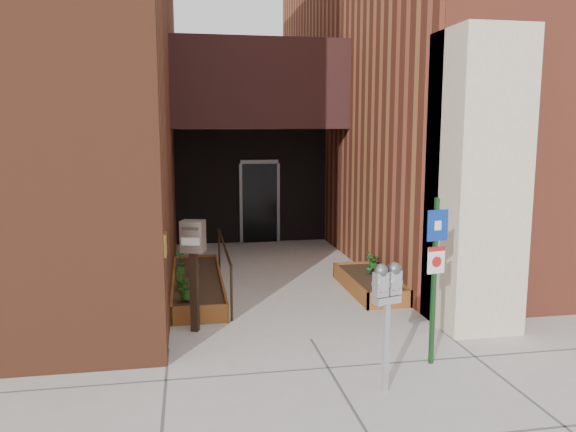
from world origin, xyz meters
TOP-DOWN VIEW (x-y plane):
  - ground at (0.00, 0.00)m, footprint 80.00×80.00m
  - architecture at (-0.18, 6.89)m, footprint 20.00×14.60m
  - planter_left at (-1.55, 2.70)m, footprint 0.90×3.60m
  - planter_right at (1.60, 2.20)m, footprint 0.80×2.20m
  - handrail at (-1.05, 2.65)m, footprint 0.04×3.34m
  - parking_meter at (0.48, -1.73)m, footprint 0.35×0.21m
  - sign_post at (1.34, -1.10)m, footprint 0.29×0.09m
  - payment_dropbox at (-1.62, 0.65)m, footprint 0.39×0.33m
  - shrub_left_a at (-1.73, 1.29)m, footprint 0.44×0.44m
  - shrub_left_b at (-1.85, 1.95)m, footprint 0.27×0.27m
  - shrub_left_c at (-1.60, 2.94)m, footprint 0.28×0.28m
  - shrub_left_d at (-1.85, 3.32)m, footprint 0.29×0.29m
  - shrub_right_a at (1.71, 1.64)m, footprint 0.24×0.24m
  - shrub_right_b at (1.66, 2.36)m, footprint 0.27×0.27m
  - shrub_right_c at (1.85, 2.72)m, footprint 0.40×0.40m

SIDE VIEW (x-z plane):
  - ground at x=0.00m, z-range 0.00..0.00m
  - planter_left at x=-1.55m, z-range -0.02..0.28m
  - planter_right at x=1.60m, z-range -0.02..0.28m
  - shrub_right_c at x=1.85m, z-range 0.30..0.62m
  - shrub_right_a at x=1.71m, z-range 0.30..0.64m
  - shrub_right_b at x=1.66m, z-range 0.30..0.66m
  - shrub_left_b at x=-1.85m, z-range 0.30..0.67m
  - shrub_left_c at x=-1.60m, z-range 0.30..0.67m
  - shrub_left_d at x=-1.85m, z-range 0.30..0.69m
  - shrub_left_a at x=-1.73m, z-range 0.30..0.71m
  - handrail at x=-1.05m, z-range 0.30..1.20m
  - parking_meter at x=0.48m, z-range 0.41..1.92m
  - payment_dropbox at x=-1.62m, z-range 0.37..2.04m
  - sign_post at x=1.34m, z-range 0.25..2.39m
  - architecture at x=-0.18m, z-range -0.02..9.98m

